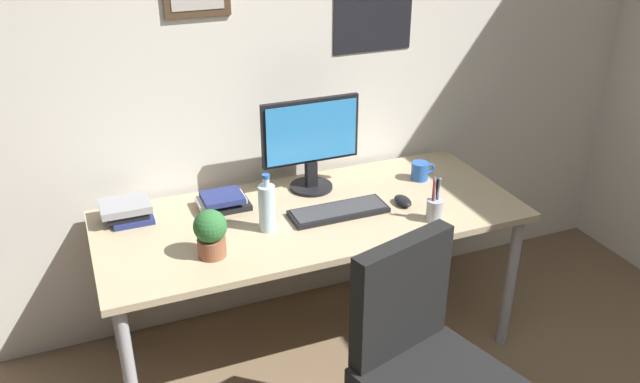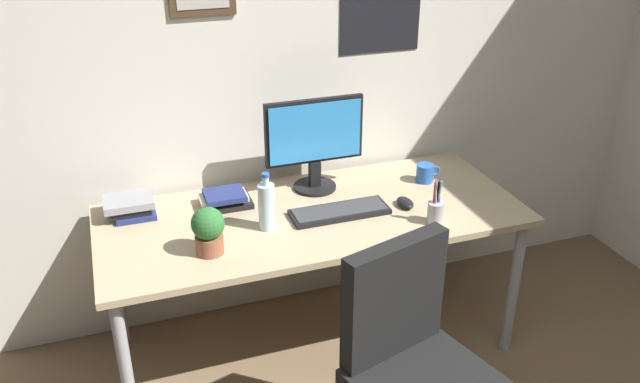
{
  "view_description": "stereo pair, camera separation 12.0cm",
  "coord_description": "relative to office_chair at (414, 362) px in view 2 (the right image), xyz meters",
  "views": [
    {
      "loc": [
        -0.79,
        -0.66,
        2.08
      ],
      "look_at": [
        0.12,
        1.58,
        0.88
      ],
      "focal_mm": 36.79,
      "sensor_mm": 36.0,
      "label": 1
    },
    {
      "loc": [
        -0.67,
        -0.7,
        2.08
      ],
      "look_at": [
        0.12,
        1.58,
        0.88
      ],
      "focal_mm": 36.79,
      "sensor_mm": 36.0,
      "label": 2
    }
  ],
  "objects": [
    {
      "name": "monitor",
      "position": [
        -0.01,
        1.04,
        0.44
      ],
      "size": [
        0.46,
        0.2,
        0.43
      ],
      "color": "black",
      "rests_on": "desk"
    },
    {
      "name": "coffee_mug_near",
      "position": [
        0.51,
        0.93,
        0.24
      ],
      "size": [
        0.12,
        0.08,
        0.09
      ],
      "color": "#2659B2",
      "rests_on": "desk"
    },
    {
      "name": "office_chair",
      "position": [
        0.0,
        0.0,
        0.0
      ],
      "size": [
        0.58,
        0.59,
        0.95
      ],
      "color": "black",
      "rests_on": "ground_plane"
    },
    {
      "name": "keyboard",
      "position": [
        0.0,
        0.76,
        0.21
      ],
      "size": [
        0.43,
        0.15,
        0.03
      ],
      "color": "black",
      "rests_on": "desk"
    },
    {
      "name": "desk",
      "position": [
        -0.1,
        0.81,
        0.13
      ],
      "size": [
        1.84,
        0.78,
        0.73
      ],
      "color": "tan",
      "rests_on": "ground_plane"
    },
    {
      "name": "pen_cup",
      "position": [
        0.36,
        0.55,
        0.25
      ],
      "size": [
        0.07,
        0.07,
        0.2
      ],
      "color": "#9EA0A5",
      "rests_on": "desk"
    },
    {
      "name": "computer_mouse",
      "position": [
        0.3,
        0.73,
        0.22
      ],
      "size": [
        0.06,
        0.11,
        0.04
      ],
      "color": "black",
      "rests_on": "desk"
    },
    {
      "name": "potted_plant",
      "position": [
        -0.59,
        0.63,
        0.3
      ],
      "size": [
        0.13,
        0.13,
        0.2
      ],
      "color": "brown",
      "rests_on": "desk"
    },
    {
      "name": "book_stack_left",
      "position": [
        -0.45,
        1.0,
        0.23
      ],
      "size": [
        0.22,
        0.17,
        0.07
      ],
      "color": "black",
      "rests_on": "desk"
    },
    {
      "name": "water_bottle",
      "position": [
        -0.32,
        0.74,
        0.3
      ],
      "size": [
        0.07,
        0.07,
        0.25
      ],
      "color": "silver",
      "rests_on": "desk"
    },
    {
      "name": "wall_back",
      "position": [
        -0.22,
        1.28,
        0.77
      ],
      "size": [
        4.4,
        0.1,
        2.6
      ],
      "color": "silver",
      "rests_on": "ground_plane"
    },
    {
      "name": "book_stack_right",
      "position": [
        -0.85,
        1.04,
        0.24
      ],
      "size": [
        0.21,
        0.17,
        0.08
      ],
      "color": "navy",
      "rests_on": "desk"
    }
  ]
}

